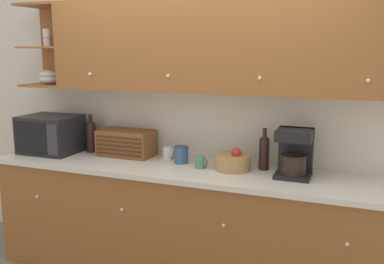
{
  "coord_description": "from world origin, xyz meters",
  "views": [
    {
      "loc": [
        1.21,
        -3.31,
        1.83
      ],
      "look_at": [
        0.0,
        -0.23,
        1.2
      ],
      "focal_mm": 40.0,
      "sensor_mm": 36.0,
      "label": 1
    }
  ],
  "objects_px": {
    "mug": "(168,153)",
    "storage_canister": "(181,155)",
    "wine_bottle": "(264,151)",
    "fruit_basket": "(233,162)",
    "coffee_maker": "(294,153)",
    "bread_box": "(126,143)",
    "mug_blue_second": "(201,162)",
    "microwave": "(51,134)",
    "second_wine_bottle": "(91,135)"
  },
  "relations": [
    {
      "from": "mug",
      "to": "wine_bottle",
      "type": "xyz_separation_m",
      "value": [
        0.81,
        -0.03,
        0.09
      ]
    },
    {
      "from": "bread_box",
      "to": "storage_canister",
      "type": "bearing_deg",
      "value": -5.79
    },
    {
      "from": "second_wine_bottle",
      "to": "mug",
      "type": "xyz_separation_m",
      "value": [
        0.74,
        0.02,
        -0.1
      ]
    },
    {
      "from": "microwave",
      "to": "mug",
      "type": "height_order",
      "value": "microwave"
    },
    {
      "from": "second_wine_bottle",
      "to": "mug_blue_second",
      "type": "relative_size",
      "value": 3.71
    },
    {
      "from": "microwave",
      "to": "second_wine_bottle",
      "type": "height_order",
      "value": "second_wine_bottle"
    },
    {
      "from": "storage_canister",
      "to": "mug_blue_second",
      "type": "height_order",
      "value": "storage_canister"
    },
    {
      "from": "second_wine_bottle",
      "to": "mug",
      "type": "relative_size",
      "value": 3.39
    },
    {
      "from": "wine_bottle",
      "to": "mug_blue_second",
      "type": "bearing_deg",
      "value": -162.95
    },
    {
      "from": "storage_canister",
      "to": "mug_blue_second",
      "type": "relative_size",
      "value": 1.5
    },
    {
      "from": "second_wine_bottle",
      "to": "coffee_maker",
      "type": "distance_m",
      "value": 1.8
    },
    {
      "from": "microwave",
      "to": "bread_box",
      "type": "bearing_deg",
      "value": 11.43
    },
    {
      "from": "microwave",
      "to": "coffee_maker",
      "type": "relative_size",
      "value": 1.39
    },
    {
      "from": "wine_bottle",
      "to": "coffee_maker",
      "type": "bearing_deg",
      "value": -22.52
    },
    {
      "from": "bread_box",
      "to": "fruit_basket",
      "type": "distance_m",
      "value": 0.98
    },
    {
      "from": "storage_canister",
      "to": "bread_box",
      "type": "bearing_deg",
      "value": 174.21
    },
    {
      "from": "microwave",
      "to": "coffee_maker",
      "type": "bearing_deg",
      "value": 1.1
    },
    {
      "from": "bread_box",
      "to": "mug_blue_second",
      "type": "distance_m",
      "value": 0.75
    },
    {
      "from": "storage_canister",
      "to": "wine_bottle",
      "type": "relative_size",
      "value": 0.43
    },
    {
      "from": "microwave",
      "to": "second_wine_bottle",
      "type": "distance_m",
      "value": 0.35
    },
    {
      "from": "mug",
      "to": "storage_canister",
      "type": "relative_size",
      "value": 0.73
    },
    {
      "from": "mug_blue_second",
      "to": "fruit_basket",
      "type": "distance_m",
      "value": 0.25
    },
    {
      "from": "mug_blue_second",
      "to": "mug",
      "type": "bearing_deg",
      "value": 153.82
    },
    {
      "from": "microwave",
      "to": "storage_canister",
      "type": "height_order",
      "value": "microwave"
    },
    {
      "from": "storage_canister",
      "to": "coffee_maker",
      "type": "relative_size",
      "value": 0.39
    },
    {
      "from": "mug",
      "to": "fruit_basket",
      "type": "distance_m",
      "value": 0.61
    },
    {
      "from": "storage_canister",
      "to": "second_wine_bottle",
      "type": "bearing_deg",
      "value": 175.69
    },
    {
      "from": "microwave",
      "to": "wine_bottle",
      "type": "distance_m",
      "value": 1.88
    },
    {
      "from": "mug",
      "to": "storage_canister",
      "type": "xyz_separation_m",
      "value": [
        0.16,
        -0.09,
        0.02
      ]
    },
    {
      "from": "bread_box",
      "to": "mug_blue_second",
      "type": "xyz_separation_m",
      "value": [
        0.73,
        -0.14,
        -0.06
      ]
    },
    {
      "from": "second_wine_bottle",
      "to": "fruit_basket",
      "type": "xyz_separation_m",
      "value": [
        1.34,
        -0.11,
        -0.09
      ]
    },
    {
      "from": "storage_canister",
      "to": "mug_blue_second",
      "type": "bearing_deg",
      "value": -23.44
    },
    {
      "from": "mug",
      "to": "coffee_maker",
      "type": "bearing_deg",
      "value": -7.13
    },
    {
      "from": "wine_bottle",
      "to": "microwave",
      "type": "bearing_deg",
      "value": -175.75
    },
    {
      "from": "mug_blue_second",
      "to": "fruit_basket",
      "type": "xyz_separation_m",
      "value": [
        0.24,
        0.05,
        0.02
      ]
    },
    {
      "from": "fruit_basket",
      "to": "wine_bottle",
      "type": "distance_m",
      "value": 0.25
    },
    {
      "from": "mug",
      "to": "mug_blue_second",
      "type": "xyz_separation_m",
      "value": [
        0.35,
        -0.17,
        -0.0
      ]
    },
    {
      "from": "bread_box",
      "to": "coffee_maker",
      "type": "distance_m",
      "value": 1.44
    },
    {
      "from": "coffee_maker",
      "to": "fruit_basket",
      "type": "bearing_deg",
      "value": 179.38
    },
    {
      "from": "bread_box",
      "to": "coffee_maker",
      "type": "height_order",
      "value": "coffee_maker"
    },
    {
      "from": "microwave",
      "to": "fruit_basket",
      "type": "bearing_deg",
      "value": 1.57
    },
    {
      "from": "storage_canister",
      "to": "wine_bottle",
      "type": "height_order",
      "value": "wine_bottle"
    },
    {
      "from": "second_wine_bottle",
      "to": "coffee_maker",
      "type": "bearing_deg",
      "value": -3.54
    },
    {
      "from": "bread_box",
      "to": "wine_bottle",
      "type": "distance_m",
      "value": 1.19
    },
    {
      "from": "storage_canister",
      "to": "coffee_maker",
      "type": "height_order",
      "value": "coffee_maker"
    },
    {
      "from": "microwave",
      "to": "wine_bottle",
      "type": "relative_size",
      "value": 1.51
    },
    {
      "from": "fruit_basket",
      "to": "coffee_maker",
      "type": "xyz_separation_m",
      "value": [
        0.46,
        -0.0,
        0.11
      ]
    },
    {
      "from": "wine_bottle",
      "to": "fruit_basket",
      "type": "bearing_deg",
      "value": -156.58
    },
    {
      "from": "microwave",
      "to": "mug",
      "type": "xyz_separation_m",
      "value": [
        1.06,
        0.17,
        -0.12
      ]
    },
    {
      "from": "storage_canister",
      "to": "wine_bottle",
      "type": "xyz_separation_m",
      "value": [
        0.66,
        0.06,
        0.08
      ]
    }
  ]
}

